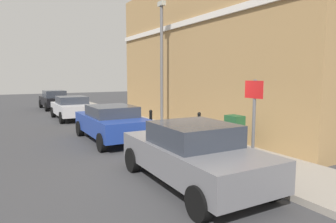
% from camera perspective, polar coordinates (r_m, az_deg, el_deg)
% --- Properties ---
extents(ground, '(80.00, 80.00, 0.00)m').
position_cam_1_polar(ground, '(8.33, 2.06, -10.85)').
color(ground, '#38383A').
extents(sidewalk, '(2.38, 30.00, 0.15)m').
position_cam_1_polar(sidewalk, '(14.38, -3.81, -3.02)').
color(sidewalk, gray).
rests_on(sidewalk, ground).
extents(corner_building, '(7.49, 13.58, 7.16)m').
position_cam_1_polar(corner_building, '(16.03, 14.25, 10.39)').
color(corner_building, '#9E7A4C').
rests_on(corner_building, ground).
extents(car_grey, '(2.03, 4.22, 1.46)m').
position_cam_1_polar(car_grey, '(6.95, 4.79, -8.04)').
color(car_grey, slate).
rests_on(car_grey, ground).
extents(car_blue, '(1.94, 4.19, 1.39)m').
position_cam_1_polar(car_blue, '(11.79, -10.90, -2.03)').
color(car_blue, navy).
rests_on(car_blue, ground).
extents(car_silver, '(1.93, 3.92, 1.36)m').
position_cam_1_polar(car_silver, '(18.28, -18.04, 0.79)').
color(car_silver, '#B7B7BC').
rests_on(car_silver, ground).
extents(car_black, '(1.85, 4.00, 1.44)m').
position_cam_1_polar(car_black, '(24.50, -21.14, 2.19)').
color(car_black, black).
rests_on(car_black, ground).
extents(utility_cabinet, '(0.46, 0.61, 1.15)m').
position_cam_1_polar(utility_cabinet, '(9.61, 12.68, -4.41)').
color(utility_cabinet, '#1E4C28').
rests_on(utility_cabinet, sidewalk).
extents(bollard_near_cabinet, '(0.14, 0.14, 1.04)m').
position_cam_1_polar(bollard_near_cabinet, '(11.22, 6.02, -2.56)').
color(bollard_near_cabinet, black).
rests_on(bollard_near_cabinet, sidewalk).
extents(bollard_far_kerb, '(0.14, 0.14, 1.04)m').
position_cam_1_polar(bollard_far_kerb, '(11.96, -3.34, -1.95)').
color(bollard_far_kerb, black).
rests_on(bollard_far_kerb, sidewalk).
extents(street_sign, '(0.08, 0.60, 2.30)m').
position_cam_1_polar(street_sign, '(7.69, 16.26, 0.09)').
color(street_sign, '#59595B').
rests_on(street_sign, sidewalk).
extents(lamppost, '(0.20, 0.44, 5.72)m').
position_cam_1_polar(lamppost, '(13.74, -1.22, 10.06)').
color(lamppost, '#59595B').
rests_on(lamppost, sidewalk).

